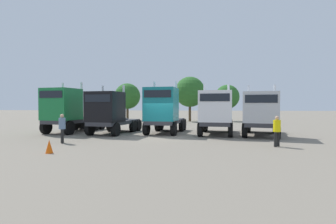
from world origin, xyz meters
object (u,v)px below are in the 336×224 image
semi_truck_black (109,112)px  semi_truck_white (216,112)px  semi_truck_green (67,110)px  visitor_with_camera (62,126)px  semi_truck_teal (163,110)px  semi_truck_silver (261,113)px  visitor_in_hivis (277,129)px  traffic_cone_near (49,146)px

semi_truck_black → semi_truck_white: 8.48m
semi_truck_green → visitor_with_camera: size_ratio=3.60×
semi_truck_black → semi_truck_white: bearing=101.5°
semi_truck_green → semi_truck_teal: semi_truck_teal is taller
semi_truck_silver → visitor_in_hivis: 5.01m
semi_truck_green → semi_truck_white: size_ratio=1.06×
traffic_cone_near → semi_truck_black: bearing=90.0°
semi_truck_green → visitor_with_camera: (2.75, -5.67, -0.90)m
semi_truck_white → semi_truck_black: bearing=-80.9°
semi_truck_green → traffic_cone_near: size_ratio=9.77×
semi_truck_black → semi_truck_silver: bearing=98.7°
semi_truck_green → visitor_in_hivis: 16.48m
semi_truck_teal → semi_truck_white: (4.22, -0.41, -0.15)m
semi_truck_silver → visitor_in_hivis: semi_truck_silver is taller
semi_truck_green → traffic_cone_near: semi_truck_green is taller
semi_truck_black → visitor_in_hivis: (11.59, -4.87, -0.76)m
semi_truck_teal → semi_truck_silver: 7.59m
semi_truck_green → traffic_cone_near: bearing=32.5°
semi_truck_teal → visitor_in_hivis: (7.34, -5.75, -0.93)m
visitor_in_hivis → visitor_with_camera: (-12.77, -0.22, 0.04)m
semi_truck_green → visitor_in_hivis: bearing=79.6°
semi_truck_silver → semi_truck_green: bearing=-79.1°
semi_truck_silver → visitor_in_hivis: size_ratio=3.75×
semi_truck_teal → visitor_with_camera: size_ratio=3.34×
semi_truck_green → semi_truck_silver: 15.73m
semi_truck_white → traffic_cone_near: bearing=-37.8°
semi_truck_white → visitor_with_camera: size_ratio=3.39×
visitor_with_camera → semi_truck_teal: bearing=13.0°
semi_truck_white → visitor_in_hivis: size_ratio=3.51×
semi_truck_silver → visitor_with_camera: (-12.97, -5.17, -0.71)m
semi_truck_teal → semi_truck_silver: (7.54, -0.80, -0.18)m
semi_truck_white → semi_truck_silver: (3.32, -0.39, -0.03)m
visitor_with_camera → semi_truck_green: bearing=81.2°
semi_truck_black → semi_truck_silver: size_ratio=0.91×
semi_truck_teal → semi_truck_silver: size_ratio=0.92×
semi_truck_black → semi_truck_white: (8.47, 0.47, 0.02)m
semi_truck_green → traffic_cone_near: (3.93, -8.99, -1.62)m
semi_truck_black → visitor_with_camera: 5.27m
traffic_cone_near → visitor_with_camera: bearing=109.5°
visitor_in_hivis → visitor_with_camera: 12.77m
semi_truck_teal → visitor_in_hivis: semi_truck_teal is taller
semi_truck_green → semi_truck_teal: (8.18, 0.30, -0.01)m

